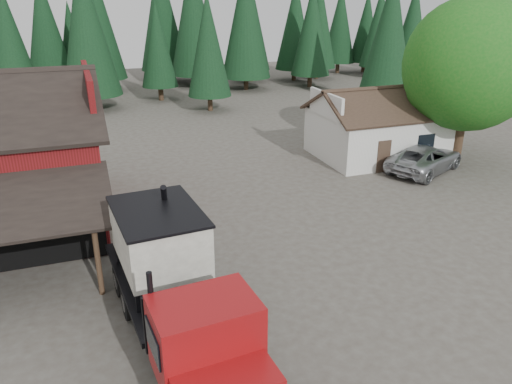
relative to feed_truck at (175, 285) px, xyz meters
name	(u,v)px	position (x,y,z in m)	size (l,w,h in m)	color
ground	(265,294)	(3.49, 1.53, -2.10)	(120.00, 120.00, 0.00)	#4A443A
farmhouse	(378,131)	(16.49, 14.53, -0.43)	(8.60, 6.42, 4.65)	silver
deciduous_tree	(470,70)	(20.51, 11.50, 3.81)	(8.00, 8.00, 10.20)	#382619
conifer_backdrop	(129,92)	(3.49, 43.53, -2.10)	(76.00, 16.00, 16.00)	black
near_pine_b	(208,45)	(9.49, 31.53, 3.79)	(3.96, 3.96, 10.40)	#382619
near_pine_c	(390,31)	(25.49, 27.53, 4.79)	(4.84, 4.84, 12.40)	#382619
near_pine_d	(86,27)	(-0.51, 35.53, 5.30)	(5.28, 5.28, 13.40)	#382619
feed_truck	(175,285)	(0.00, 0.00, 0.00)	(3.53, 10.12, 4.49)	black
silver_car	(425,158)	(17.49, 10.79, -1.28)	(2.71, 5.87, 1.63)	#A9ACB1
equip_box	(190,312)	(0.58, 0.98, -1.80)	(0.70, 1.10, 0.60)	maroon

